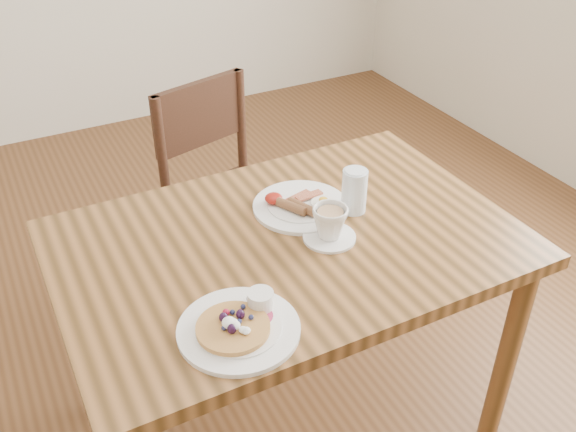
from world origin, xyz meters
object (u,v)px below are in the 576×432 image
object	(u,v)px
chair_far	(227,192)
breakfast_plate	(300,205)
teacup_saucer	(330,225)
water_glass	(354,191)
pancake_plate	(240,325)
dining_table	(288,268)

from	to	relation	value
chair_far	breakfast_plate	size ratio (longest dim) A/B	3.26
chair_far	teacup_saucer	bearing A→B (deg)	74.30
teacup_saucer	water_glass	size ratio (longest dim) A/B	1.11
pancake_plate	water_glass	world-z (taller)	water_glass
pancake_plate	water_glass	size ratio (longest dim) A/B	2.14
water_glass	teacup_saucer	bearing A→B (deg)	-146.34
chair_far	teacup_saucer	world-z (taller)	chair_far
dining_table	teacup_saucer	size ratio (longest dim) A/B	8.57
pancake_plate	breakfast_plate	size ratio (longest dim) A/B	1.00
pancake_plate	water_glass	bearing A→B (deg)	31.36
teacup_saucer	chair_far	bearing A→B (deg)	89.73
dining_table	breakfast_plate	distance (m)	0.18
pancake_plate	chair_far	bearing A→B (deg)	69.38
chair_far	water_glass	bearing A→B (deg)	85.54
dining_table	teacup_saucer	distance (m)	0.18
breakfast_plate	teacup_saucer	size ratio (longest dim) A/B	1.93
dining_table	teacup_saucer	world-z (taller)	teacup_saucer
teacup_saucer	breakfast_plate	bearing A→B (deg)	90.63
pancake_plate	breakfast_plate	bearing A→B (deg)	46.54
dining_table	pancake_plate	distance (m)	0.38
pancake_plate	water_glass	xyz separation A→B (m)	(0.47, 0.29, 0.05)
breakfast_plate	water_glass	distance (m)	0.16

